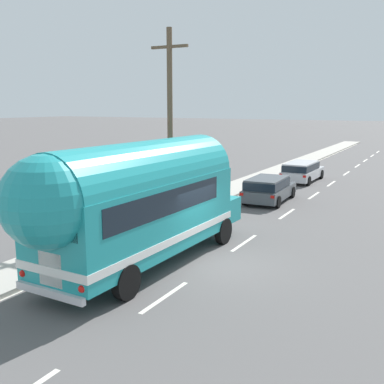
{
  "coord_description": "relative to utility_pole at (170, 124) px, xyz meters",
  "views": [
    {
      "loc": [
        6.42,
        -13.36,
        5.25
      ],
      "look_at": [
        -2.2,
        2.48,
        1.84
      ],
      "focal_mm": 43.15,
      "sensor_mm": 36.0,
      "label": 1
    }
  ],
  "objects": [
    {
      "name": "utility_pole",
      "position": [
        0.0,
        0.0,
        0.0
      ],
      "size": [
        1.8,
        0.24,
        8.5
      ],
      "color": "brown",
      "rests_on": "ground"
    },
    {
      "name": "car_lead",
      "position": [
        2.47,
        6.24,
        -3.64
      ],
      "size": [
        2.16,
        4.51,
        1.37
      ],
      "color": "#474C51",
      "rests_on": "ground"
    },
    {
      "name": "ground_plane",
      "position": [
        4.25,
        -4.21,
        -4.42
      ],
      "size": [
        300.0,
        300.0,
        0.0
      ],
      "primitive_type": "plane",
      "color": "#565454"
    },
    {
      "name": "lane_markings",
      "position": [
        1.54,
        8.75,
        -4.42
      ],
      "size": [
        3.98,
        80.0,
        0.01
      ],
      "color": "silver",
      "rests_on": "ground"
    },
    {
      "name": "painted_bus",
      "position": [
        2.3,
        -5.91,
        -2.12
      ],
      "size": [
        2.77,
        10.52,
        4.12
      ],
      "color": "teal",
      "rests_on": "ground"
    },
    {
      "name": "car_second",
      "position": [
        2.23,
        13.9,
        -3.63
      ],
      "size": [
        2.01,
        4.84,
        1.37
      ],
      "color": "silver",
      "rests_on": "ground"
    },
    {
      "name": "sidewalk_slab",
      "position": [
        -0.67,
        5.79,
        -4.35
      ],
      "size": [
        2.15,
        90.0,
        0.15
      ],
      "primitive_type": "cube",
      "color": "#ADA89E",
      "rests_on": "ground"
    }
  ]
}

